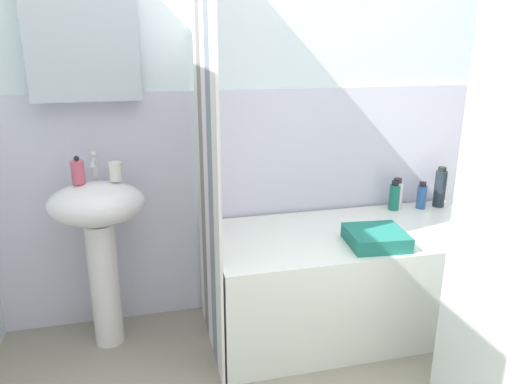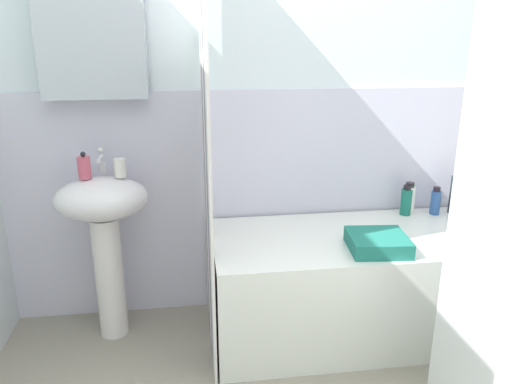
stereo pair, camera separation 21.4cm
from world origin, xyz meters
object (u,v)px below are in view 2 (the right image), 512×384
object	(u,v)px
lotion_bottle	(456,194)
body_wash_bottle	(435,202)
sink	(104,222)
shampoo_bottle	(409,199)
bathtub	(357,283)
soap_dispenser	(84,167)
towel_folded	(378,242)
conditioner_bottle	(406,201)
toothbrush_cup	(120,168)

from	to	relation	value
lotion_bottle	body_wash_bottle	xyz separation A→B (m)	(-0.12, -0.01, -0.04)
sink	shampoo_bottle	distance (m)	1.60
bathtub	shampoo_bottle	distance (m)	0.57
sink	soap_dispenser	bearing A→B (deg)	178.02
bathtub	towel_folded	bearing A→B (deg)	-83.54
soap_dispenser	bathtub	xyz separation A→B (m)	(1.29, -0.14, -0.62)
bathtub	conditioner_bottle	xyz separation A→B (m)	(0.34, 0.25, 0.34)
bathtub	conditioner_bottle	world-z (taller)	conditioner_bottle
sink	towel_folded	world-z (taller)	sink
sink	body_wash_bottle	world-z (taller)	sink
bathtub	towel_folded	size ratio (longest dim) A/B	5.57
bathtub	shampoo_bottle	xyz separation A→B (m)	(0.37, 0.27, 0.35)
soap_dispenser	conditioner_bottle	world-z (taller)	soap_dispenser
conditioner_bottle	toothbrush_cup	bearing A→B (deg)	-176.47
soap_dispenser	body_wash_bottle	world-z (taller)	soap_dispenser
lotion_bottle	body_wash_bottle	distance (m)	0.12
sink	towel_folded	xyz separation A→B (m)	(1.25, -0.32, -0.04)
body_wash_bottle	lotion_bottle	bearing A→B (deg)	3.02
toothbrush_cup	towel_folded	bearing A→B (deg)	-16.03
conditioner_bottle	bathtub	bearing A→B (deg)	-144.10
bathtub	conditioner_bottle	size ratio (longest dim) A/B	8.64
towel_folded	bathtub	bearing A→B (deg)	96.46
soap_dispenser	lotion_bottle	distance (m)	1.93
lotion_bottle	conditioner_bottle	bearing A→B (deg)	178.09
towel_folded	sink	bearing A→B (deg)	165.77
soap_dispenser	conditioner_bottle	bearing A→B (deg)	3.64
toothbrush_cup	bathtub	xyz separation A→B (m)	(1.14, -0.16, -0.61)
toothbrush_cup	lotion_bottle	world-z (taller)	toothbrush_cup
soap_dispenser	lotion_bottle	xyz separation A→B (m)	(1.92, 0.09, -0.24)
soap_dispenser	bathtub	distance (m)	1.44
soap_dispenser	conditioner_bottle	size ratio (longest dim) A/B	0.77
sink	bathtub	distance (m)	1.28
conditioner_bottle	towel_folded	distance (m)	0.53
conditioner_bottle	towel_folded	world-z (taller)	conditioner_bottle
toothbrush_cup	lotion_bottle	size ratio (longest dim) A/B	0.37
toothbrush_cup	towel_folded	distance (m)	1.24
toothbrush_cup	soap_dispenser	bearing A→B (deg)	-175.43
sink	toothbrush_cup	distance (m)	0.28
soap_dispenser	bathtub	size ratio (longest dim) A/B	0.09
shampoo_bottle	bathtub	bearing A→B (deg)	-144.04
body_wash_bottle	conditioner_bottle	world-z (taller)	conditioner_bottle
bathtub	shampoo_bottle	size ratio (longest dim) A/B	8.21
sink	shampoo_bottle	size ratio (longest dim) A/B	4.69
lotion_bottle	conditioner_bottle	size ratio (longest dim) A/B	1.38
bathtub	body_wash_bottle	xyz separation A→B (m)	(0.51, 0.23, 0.33)
lotion_bottle	toothbrush_cup	bearing A→B (deg)	-177.33
toothbrush_cup	body_wash_bottle	size ratio (longest dim) A/B	0.56
body_wash_bottle	shampoo_bottle	distance (m)	0.14
conditioner_bottle	lotion_bottle	bearing A→B (deg)	-1.91
lotion_bottle	body_wash_bottle	bearing A→B (deg)	-176.98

